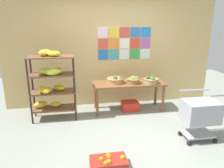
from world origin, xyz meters
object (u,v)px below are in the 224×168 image
(display_table, at_px, (129,86))
(fruit_basket_centre, at_px, (133,80))
(orange_crate_foreground, at_px, (109,163))
(shopping_cart, at_px, (200,113))
(fruit_basket_back_left, at_px, (115,80))
(produce_crate_under_table, at_px, (130,106))
(banana_shelf_unit, at_px, (50,81))
(fruit_basket_back_right, at_px, (151,80))

(display_table, relative_size, fruit_basket_centre, 5.29)
(orange_crate_foreground, distance_m, shopping_cart, 1.78)
(orange_crate_foreground, relative_size, shopping_cart, 0.62)
(fruit_basket_back_left, xyz_separation_m, shopping_cart, (1.20, -1.45, -0.24))
(display_table, height_order, produce_crate_under_table, display_table)
(orange_crate_foreground, height_order, shopping_cart, shopping_cart)
(banana_shelf_unit, bearing_deg, orange_crate_foreground, -62.38)
(display_table, height_order, shopping_cart, shopping_cart)
(fruit_basket_back_left, height_order, fruit_basket_back_right, fruit_basket_back_left)
(banana_shelf_unit, xyz_separation_m, orange_crate_foreground, (0.92, -1.76, -0.74))
(display_table, xyz_separation_m, produce_crate_under_table, (0.04, -0.00, -0.48))
(produce_crate_under_table, bearing_deg, orange_crate_foreground, -112.01)
(fruit_basket_centre, bearing_deg, produce_crate_under_table, 125.05)
(banana_shelf_unit, distance_m, display_table, 1.70)
(banana_shelf_unit, relative_size, shopping_cart, 1.73)
(orange_crate_foreground, bearing_deg, produce_crate_under_table, 67.99)
(fruit_basket_centre, relative_size, produce_crate_under_table, 0.81)
(fruit_basket_centre, bearing_deg, fruit_basket_back_right, -6.78)
(display_table, relative_size, fruit_basket_back_left, 4.23)
(fruit_basket_back_right, bearing_deg, banana_shelf_unit, -177.82)
(display_table, bearing_deg, fruit_basket_centre, -38.86)
(fruit_basket_back_right, relative_size, produce_crate_under_table, 0.89)
(produce_crate_under_table, bearing_deg, banana_shelf_unit, -173.48)
(fruit_basket_back_right, distance_m, orange_crate_foreground, 2.31)
(display_table, relative_size, fruit_basket_back_right, 4.81)
(fruit_basket_centre, relative_size, fruit_basket_back_left, 0.80)
(banana_shelf_unit, relative_size, fruit_basket_back_left, 3.86)
(display_table, bearing_deg, banana_shelf_unit, -173.31)
(shopping_cart, bearing_deg, fruit_basket_centre, 119.95)
(banana_shelf_unit, height_order, orange_crate_foreground, banana_shelf_unit)
(shopping_cart, bearing_deg, banana_shelf_unit, 153.37)
(display_table, distance_m, fruit_basket_centre, 0.19)
(fruit_basket_centre, xyz_separation_m, fruit_basket_back_right, (0.39, -0.05, -0.00))
(display_table, height_order, fruit_basket_back_left, fruit_basket_back_left)
(fruit_basket_centre, relative_size, shopping_cart, 0.36)
(fruit_basket_back_left, bearing_deg, orange_crate_foreground, -102.84)
(fruit_basket_back_left, bearing_deg, produce_crate_under_table, -2.92)
(fruit_basket_centre, distance_m, fruit_basket_back_left, 0.40)
(fruit_basket_centre, bearing_deg, display_table, 141.14)
(fruit_basket_centre, height_order, fruit_basket_back_left, fruit_basket_back_left)
(display_table, distance_m, shopping_cart, 1.70)
(display_table, distance_m, orange_crate_foreground, 2.15)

